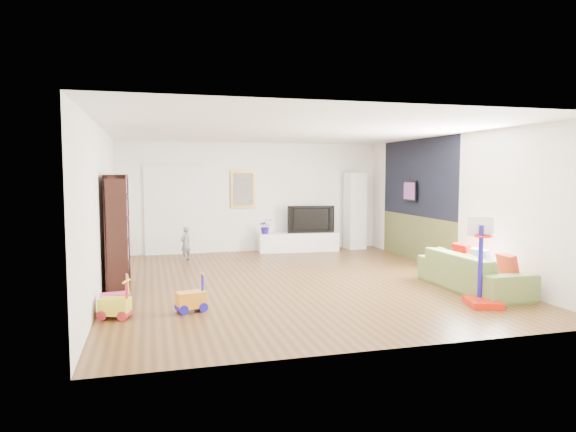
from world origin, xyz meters
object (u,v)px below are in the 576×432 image
object	(u,v)px
bookshelf	(118,232)
basketball_hoop	(484,262)
media_console	(298,242)
sofa	(473,271)

from	to	relation	value
bookshelf	basketball_hoop	xyz separation A→B (m)	(5.23, -2.59, -0.31)
media_console	bookshelf	size ratio (longest dim) A/B	1.03
basketball_hoop	sofa	bearing A→B (deg)	79.52
media_console	bookshelf	bearing A→B (deg)	-138.46
bookshelf	sofa	bearing A→B (deg)	-16.69
media_console	basketball_hoop	distance (m)	5.93
media_console	basketball_hoop	xyz separation A→B (m)	(1.14, -5.80, 0.42)
bookshelf	basketball_hoop	bearing A→B (deg)	-26.98
sofa	basketball_hoop	size ratio (longest dim) A/B	1.64
media_console	bookshelf	xyz separation A→B (m)	(-4.10, -3.21, 0.73)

